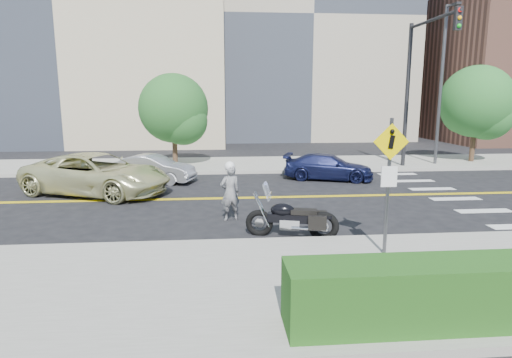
{
  "coord_description": "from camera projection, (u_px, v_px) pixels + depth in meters",
  "views": [
    {
      "loc": [
        0.56,
        -15.09,
        3.55
      ],
      "look_at": [
        1.64,
        -2.68,
        1.2
      ],
      "focal_mm": 30.0,
      "sensor_mm": 36.0,
      "label": 1
    }
  ],
  "objects": [
    {
      "name": "motorcyclist",
      "position": [
        230.0,
        191.0,
        12.54
      ],
      "size": [
        0.7,
        0.58,
        1.76
      ],
      "rotation": [
        0.0,
        0.0,
        3.49
      ],
      "color": "#B1B1B6",
      "rests_on": "ground"
    },
    {
      "name": "parked_car_silver",
      "position": [
        153.0,
        169.0,
        18.3
      ],
      "size": [
        3.79,
        2.27,
        1.18
      ],
      "primitive_type": "imported",
      "rotation": [
        0.0,
        0.0,
        1.26
      ],
      "color": "#A2A3AA",
      "rests_on": "ground"
    },
    {
      "name": "parked_car_blue",
      "position": [
        328.0,
        167.0,
        18.94
      ],
      "size": [
        4.2,
        2.71,
        1.13
      ],
      "primitive_type": "imported",
      "rotation": [
        0.0,
        0.0,
        1.26
      ],
      "color": "#191E4B",
      "rests_on": "ground"
    },
    {
      "name": "sidewalk_far",
      "position": [
        209.0,
        165.0,
        22.71
      ],
      "size": [
        60.0,
        5.0,
        0.15
      ],
      "primitive_type": "cube",
      "color": "#9E9B91",
      "rests_on": "ground_plane"
    },
    {
      "name": "lamp_post",
      "position": [
        441.0,
        87.0,
        22.0
      ],
      "size": [
        0.16,
        0.16,
        8.0
      ],
      "primitive_type": "cylinder",
      "color": "#4C4C51",
      "rests_on": "sidewalk_far"
    },
    {
      "name": "sidewalk_near",
      "position": [
        191.0,
        287.0,
        8.03
      ],
      "size": [
        60.0,
        5.0,
        0.15
      ],
      "primitive_type": "cube",
      "color": "#9E9B91",
      "rests_on": "ground_plane"
    },
    {
      "name": "traffic_light",
      "position": [
        417.0,
        75.0,
        20.34
      ],
      "size": [
        0.28,
        4.5,
        7.0
      ],
      "color": "black",
      "rests_on": "sidewalk_far"
    },
    {
      "name": "building_mid",
      "position": [
        298.0,
        28.0,
        39.66
      ],
      "size": [
        18.0,
        14.0,
        20.0
      ],
      "primitive_type": "cube",
      "color": "#A39984",
      "rests_on": "ground_plane"
    },
    {
      "name": "suv",
      "position": [
        97.0,
        174.0,
        15.98
      ],
      "size": [
        6.12,
        4.52,
        1.54
      ],
      "primitive_type": "imported",
      "rotation": [
        0.0,
        0.0,
        1.17
      ],
      "color": "beige",
      "rests_on": "ground"
    },
    {
      "name": "tree_far_b",
      "position": [
        477.0,
        102.0,
        22.95
      ],
      "size": [
        3.84,
        3.84,
        5.31
      ],
      "rotation": [
        0.0,
        0.0,
        0.11
      ],
      "color": "#382619",
      "rests_on": "ground"
    },
    {
      "name": "tree_far_a",
      "position": [
        174.0,
        108.0,
        21.83
      ],
      "size": [
        3.53,
        3.53,
        4.82
      ],
      "rotation": [
        0.0,
        0.0,
        0.19
      ],
      "color": "#382619",
      "rests_on": "ground"
    },
    {
      "name": "motorcycle",
      "position": [
        292.0,
        210.0,
        11.02
      ],
      "size": [
        2.44,
        1.29,
        1.42
      ],
      "primitive_type": null,
      "rotation": [
        0.0,
        0.0,
        -0.26
      ],
      "color": "black",
      "rests_on": "ground"
    },
    {
      "name": "pedestrian_sign",
      "position": [
        389.0,
        174.0,
        9.2
      ],
      "size": [
        0.78,
        0.08,
        3.0
      ],
      "color": "#4C4C51",
      "rests_on": "sidewalk_near"
    },
    {
      "name": "ground_plane",
      "position": [
        204.0,
        199.0,
        15.39
      ],
      "size": [
        120.0,
        120.0,
        0.0
      ],
      "primitive_type": "plane",
      "color": "black",
      "rests_on": "ground"
    }
  ]
}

